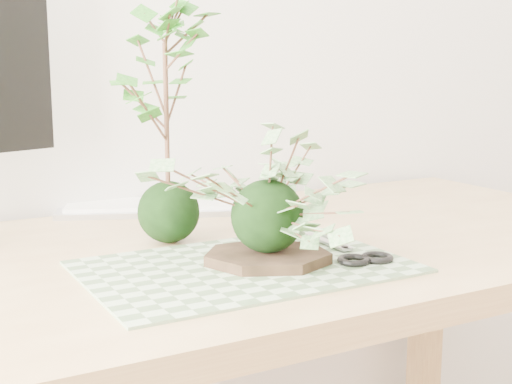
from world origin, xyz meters
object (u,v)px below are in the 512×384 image
desk (199,305)px  ivy_kokedama (268,182)px  keyboard (182,206)px  maple_kokedama (165,59)px

desk → ivy_kokedama: (0.05, -0.12, 0.21)m
ivy_kokedama → keyboard: size_ratio=0.78×
maple_kokedama → desk: bearing=-72.8°
maple_kokedama → keyboard: maple_kokedama is taller
desk → ivy_kokedama: size_ratio=4.24×
desk → ivy_kokedama: bearing=-66.5°
maple_kokedama → keyboard: 0.37m
desk → maple_kokedama: maple_kokedama is taller
desk → maple_kokedama: (-0.02, 0.07, 0.38)m
desk → keyboard: keyboard is taller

